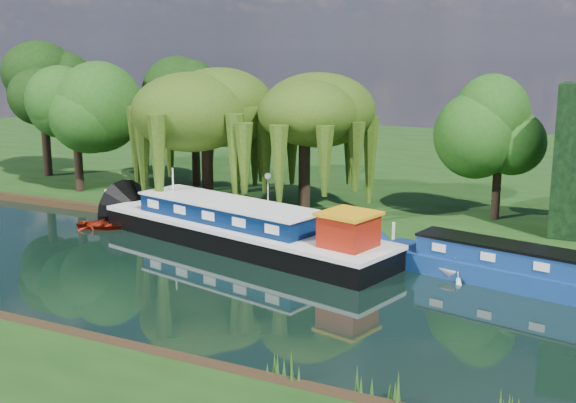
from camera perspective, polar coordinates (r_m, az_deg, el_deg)
The scene contains 15 objects.
ground at distance 34.72m, azimuth -10.65°, elevation -5.31°, with size 120.00×120.00×0.00m, color black.
far_bank at distance 64.29m, azimuth 8.05°, elevation 3.08°, with size 120.00×52.00×0.45m, color #13330E.
dutch_barge at distance 37.74m, azimuth -3.55°, elevation -2.23°, with size 18.16×7.91×3.74m.
narrowboat at distance 33.21m, azimuth 17.90°, elevation -5.26°, with size 13.56×4.82×1.95m.
red_dinghy at distance 43.04m, azimuth -14.54°, elevation -2.06°, with size 2.02×2.83×0.59m, color maroon.
white_cruiser at distance 33.68m, azimuth 13.29°, elevation -5.99°, with size 1.85×2.14×1.13m, color silver.
willow_left at distance 44.69m, azimuth -6.49°, elevation 6.98°, with size 6.72×6.72×8.05m.
willow_right at distance 42.71m, azimuth 1.32°, elevation 6.28°, with size 6.14×6.14×7.48m.
tree_far_left at distance 51.31m, azimuth -16.48°, elevation 7.22°, with size 5.29×5.29×8.52m.
tree_far_back at distance 58.28m, azimuth -18.82°, elevation 8.18°, with size 5.47×5.47×9.19m.
tree_far_mid at distance 51.64m, azimuth -7.40°, elevation 7.55°, with size 5.09×5.09×8.33m.
tree_far_right at distance 42.89m, azimuth 16.39°, elevation 5.09°, with size 4.36×4.36×7.13m.
lamppost at distance 42.43m, azimuth -1.61°, elevation 1.48°, with size 0.36×0.36×2.56m.
mooring_posts at distance 41.44m, azimuth -4.20°, elevation -0.89°, with size 19.16×0.16×1.00m.
reeds_near at distance 24.96m, azimuth -8.65°, elevation -11.03°, with size 33.70×1.50×1.10m.
Camera 1 is at (20.41, -26.11, 10.37)m, focal length 45.00 mm.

